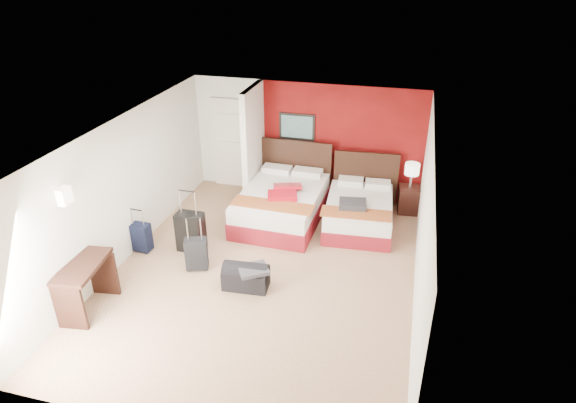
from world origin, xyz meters
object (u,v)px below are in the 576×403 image
(bed_right, at_px, (359,213))
(suitcase_charcoal, at_px, (197,255))
(nightstand, at_px, (408,199))
(duffel_bag, at_px, (246,277))
(table_lamp, at_px, (411,176))
(suitcase_navy, at_px, (140,238))
(suitcase_black, at_px, (191,233))
(desk, at_px, (87,288))
(red_suitcase_open, at_px, (285,191))
(bed_left, at_px, (282,205))

(bed_right, xyz_separation_m, suitcase_charcoal, (-2.49, -2.19, 0.00))
(nightstand, distance_m, duffel_bag, 4.12)
(suitcase_charcoal, distance_m, duffel_bag, 1.02)
(table_lamp, xyz_separation_m, suitcase_navy, (-4.65, -2.75, -0.57))
(suitcase_black, relative_size, duffel_bag, 0.99)
(nightstand, distance_m, desk, 6.37)
(red_suitcase_open, xyz_separation_m, suitcase_black, (-1.39, -1.42, -0.34))
(table_lamp, height_order, desk, table_lamp)
(duffel_bag, bearing_deg, suitcase_charcoal, 160.35)
(bed_right, height_order, suitcase_charcoal, suitcase_charcoal)
(red_suitcase_open, xyz_separation_m, table_lamp, (2.37, 1.09, 0.13))
(table_lamp, distance_m, desk, 6.38)
(table_lamp, bearing_deg, suitcase_charcoal, -138.44)
(nightstand, relative_size, desk, 0.57)
(bed_left, height_order, bed_right, bed_left)
(bed_left, bearing_deg, nightstand, 23.76)
(suitcase_black, distance_m, desk, 2.10)
(suitcase_black, height_order, duffel_bag, suitcase_black)
(nightstand, height_order, suitcase_charcoal, nightstand)
(bed_right, bearing_deg, bed_left, -178.27)
(table_lamp, height_order, suitcase_charcoal, table_lamp)
(bed_left, height_order, suitcase_charcoal, bed_left)
(bed_left, height_order, nightstand, bed_left)
(bed_right, xyz_separation_m, red_suitcase_open, (-1.44, -0.25, 0.43))
(red_suitcase_open, distance_m, nightstand, 2.64)
(bed_left, relative_size, suitcase_charcoal, 3.98)
(bed_left, distance_m, nightstand, 2.66)
(desk, bearing_deg, bed_right, 37.54)
(bed_right, bearing_deg, duffel_bag, -125.40)
(nightstand, height_order, duffel_bag, nightstand)
(bed_left, bearing_deg, suitcase_charcoal, -113.21)
(duffel_bag, bearing_deg, red_suitcase_open, 84.46)
(table_lamp, distance_m, suitcase_black, 4.54)
(duffel_bag, bearing_deg, bed_left, 87.01)
(suitcase_charcoal, bearing_deg, suitcase_black, 103.82)
(bed_left, relative_size, red_suitcase_open, 2.84)
(bed_left, relative_size, table_lamp, 4.19)
(suitcase_black, bearing_deg, table_lamp, 34.80)
(nightstand, distance_m, suitcase_charcoal, 4.57)
(nightstand, xyz_separation_m, table_lamp, (0.00, 0.00, 0.55))
(suitcase_black, relative_size, suitcase_charcoal, 1.32)
(bed_left, relative_size, duffel_bag, 3.00)
(bed_right, distance_m, duffel_bag, 2.90)
(table_lamp, bearing_deg, nightstand, 0.00)
(suitcase_charcoal, relative_size, duffel_bag, 0.75)
(suitcase_navy, bearing_deg, suitcase_black, 17.67)
(red_suitcase_open, relative_size, desk, 0.77)
(bed_right, height_order, table_lamp, table_lamp)
(bed_right, bearing_deg, suitcase_charcoal, -142.62)
(red_suitcase_open, bearing_deg, desk, -139.32)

